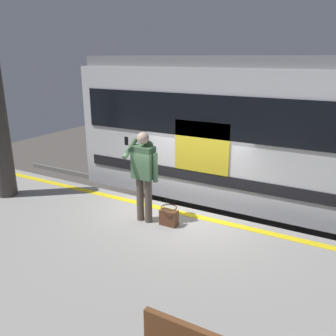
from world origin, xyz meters
The scene contains 8 objects.
ground_plane centered at (0.00, 0.00, 0.00)m, with size 24.43×24.43×0.00m, color #4C4742.
platform centered at (0.00, 2.51, 0.57)m, with size 12.23×5.01×1.14m, color gray.
safety_line centered at (0.00, 0.30, 1.15)m, with size 11.98×0.16×0.01m, color yellow.
track_rail_near centered at (0.00, -1.43, 0.08)m, with size 15.89×0.08×0.16m, color slate.
track_rail_far centered at (0.00, -2.86, 0.08)m, with size 15.89×0.08×0.16m, color slate.
train_carriage centered at (-1.88, -2.14, 2.53)m, with size 9.98×3.01×3.99m.
passenger centered at (0.31, 0.92, 2.16)m, with size 0.57×0.55×1.72m.
handbag centered at (-0.18, 0.87, 1.31)m, with size 0.33×0.30×0.36m.
Camera 1 is at (-3.03, 6.01, 4.12)m, focal length 37.40 mm.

